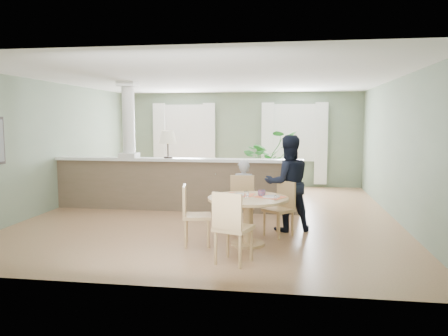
% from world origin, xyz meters
% --- Properties ---
extents(ground, '(8.00, 8.00, 0.00)m').
position_xyz_m(ground, '(0.00, 0.00, 0.00)').
color(ground, tan).
rests_on(ground, ground).
extents(room_shell, '(7.02, 8.02, 2.71)m').
position_xyz_m(room_shell, '(-0.03, 0.63, 1.81)').
color(room_shell, gray).
rests_on(room_shell, ground).
extents(pony_wall, '(5.32, 0.38, 2.70)m').
position_xyz_m(pony_wall, '(-0.99, 0.20, 0.71)').
color(pony_wall, brown).
rests_on(pony_wall, ground).
extents(sofa, '(3.29, 1.81, 0.91)m').
position_xyz_m(sofa, '(-0.61, 1.77, 0.45)').
color(sofa, '#957351').
rests_on(sofa, ground).
extents(houseplant, '(1.94, 1.89, 1.63)m').
position_xyz_m(houseplant, '(0.88, 2.86, 0.82)').
color(houseplant, '#2B6B2B').
rests_on(houseplant, ground).
extents(dining_table, '(1.22, 1.22, 0.83)m').
position_xyz_m(dining_table, '(0.87, -2.15, 0.59)').
color(dining_table, tan).
rests_on(dining_table, ground).
extents(chair_far_boy, '(0.46, 0.46, 0.95)m').
position_xyz_m(chair_far_boy, '(0.68, -1.34, 0.52)').
color(chair_far_boy, tan).
rests_on(chair_far_boy, ground).
extents(chair_far_man, '(0.57, 0.57, 0.89)m').
position_xyz_m(chair_far_man, '(1.35, -1.50, 0.49)').
color(chair_far_man, tan).
rests_on(chair_far_man, ground).
extents(chair_near, '(0.56, 0.56, 0.97)m').
position_xyz_m(chair_near, '(0.73, -3.10, 0.54)').
color(chair_near, tan).
rests_on(chair_near, ground).
extents(chair_side, '(0.49, 0.49, 0.92)m').
position_xyz_m(chair_side, '(0.02, -2.28, 0.51)').
color(chair_side, tan).
rests_on(chair_side, ground).
extents(child_person, '(0.45, 0.30, 1.21)m').
position_xyz_m(child_person, '(0.67, -1.04, 0.60)').
color(child_person, '#9F9EA3').
rests_on(child_person, ground).
extents(man_person, '(0.94, 0.83, 1.65)m').
position_xyz_m(man_person, '(1.45, -1.16, 0.82)').
color(man_person, black).
rests_on(man_person, ground).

